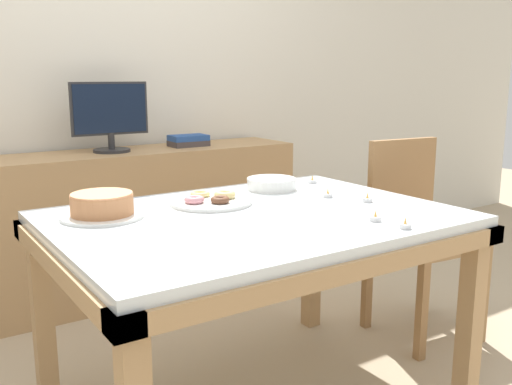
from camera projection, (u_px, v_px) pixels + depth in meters
name	position (u px, v px, depth m)	size (l,w,h in m)	color
wall_back	(94.00, 66.00, 3.28)	(8.00, 0.10, 2.60)	silver
dining_table	(254.00, 238.00, 2.05)	(1.42, 1.04, 0.76)	silver
chair	(416.00, 227.00, 2.76)	(0.46, 0.46, 0.94)	olive
sideboard	(120.00, 225.00, 3.22)	(2.10, 0.44, 0.83)	tan
computer_monitor	(110.00, 117.00, 3.08)	(0.42, 0.20, 0.38)	#262628
book_stack	(188.00, 141.00, 3.37)	(0.22, 0.15, 0.07)	#3F3838
cake_chocolate_round	(102.00, 206.00, 1.97)	(0.29, 0.29, 0.09)	white
pastry_platter	(211.00, 200.00, 2.18)	(0.32, 0.32, 0.04)	white
plate_stack	(271.00, 184.00, 2.45)	(0.21, 0.21, 0.05)	white
tealight_left_edge	(312.00, 181.00, 2.60)	(0.04, 0.04, 0.04)	silver
tealight_centre	(375.00, 218.00, 1.92)	(0.04, 0.04, 0.04)	silver
tealight_near_cakes	(367.00, 199.00, 2.21)	(0.04, 0.04, 0.04)	silver
tealight_near_front	(328.00, 195.00, 2.30)	(0.04, 0.04, 0.04)	silver
tealight_right_edge	(405.00, 226.00, 1.83)	(0.04, 0.04, 0.04)	silver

